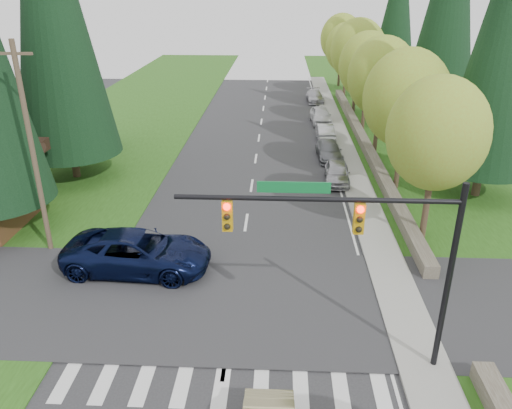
# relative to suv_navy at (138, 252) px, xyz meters

# --- Properties ---
(grass_east) EXTENTS (14.00, 110.00, 0.06)m
(grass_east) POSITION_rel_suv_navy_xyz_m (17.58, 9.70, -0.89)
(grass_east) COLOR #244A13
(grass_east) RESTS_ON ground
(grass_west) EXTENTS (14.00, 110.00, 0.06)m
(grass_west) POSITION_rel_suv_navy_xyz_m (-8.42, 9.70, -0.89)
(grass_west) COLOR #244A13
(grass_west) RESTS_ON ground
(cross_street) EXTENTS (120.00, 8.00, 0.10)m
(cross_street) POSITION_rel_suv_navy_xyz_m (4.58, -2.30, -0.92)
(cross_street) COLOR #28282B
(cross_street) RESTS_ON ground
(sidewalk_east) EXTENTS (1.80, 80.00, 0.13)m
(sidewalk_east) POSITION_rel_suv_navy_xyz_m (11.48, 11.70, -0.85)
(sidewalk_east) COLOR gray
(sidewalk_east) RESTS_ON ground
(curb_east) EXTENTS (0.20, 80.00, 0.13)m
(curb_east) POSITION_rel_suv_navy_xyz_m (10.63, 11.70, -0.85)
(curb_east) COLOR gray
(curb_east) RESTS_ON ground
(stone_wall_north) EXTENTS (0.70, 40.00, 0.70)m
(stone_wall_north) POSITION_rel_suv_navy_xyz_m (13.18, 19.70, -0.57)
(stone_wall_north) COLOR #4C4438
(stone_wall_north) RESTS_ON ground
(traffic_signal) EXTENTS (8.70, 0.37, 6.80)m
(traffic_signal) POSITION_rel_suv_navy_xyz_m (8.95, -5.80, 4.06)
(traffic_signal) COLOR black
(traffic_signal) RESTS_ON ground
(utility_pole) EXTENTS (1.60, 0.24, 10.00)m
(utility_pole) POSITION_rel_suv_navy_xyz_m (-4.92, 1.70, 4.22)
(utility_pole) COLOR #473828
(utility_pole) RESTS_ON ground
(decid_tree_0) EXTENTS (4.80, 4.80, 8.37)m
(decid_tree_0) POSITION_rel_suv_navy_xyz_m (13.78, 3.70, 4.68)
(decid_tree_0) COLOR #38281C
(decid_tree_0) RESTS_ON ground
(decid_tree_1) EXTENTS (5.20, 5.20, 8.80)m
(decid_tree_1) POSITION_rel_suv_navy_xyz_m (13.88, 10.70, 4.88)
(decid_tree_1) COLOR #38281C
(decid_tree_1) RESTS_ON ground
(decid_tree_2) EXTENTS (5.00, 5.00, 8.82)m
(decid_tree_2) POSITION_rel_suv_navy_xyz_m (13.68, 17.70, 5.01)
(decid_tree_2) COLOR #38281C
(decid_tree_2) RESTS_ON ground
(decid_tree_3) EXTENTS (5.00, 5.00, 8.55)m
(decid_tree_3) POSITION_rel_suv_navy_xyz_m (13.78, 24.70, 4.74)
(decid_tree_3) COLOR #38281C
(decid_tree_3) RESTS_ON ground
(decid_tree_4) EXTENTS (5.40, 5.40, 9.18)m
(decid_tree_4) POSITION_rel_suv_navy_xyz_m (13.88, 31.70, 5.14)
(decid_tree_4) COLOR #38281C
(decid_tree_4) RESTS_ON ground
(decid_tree_5) EXTENTS (4.80, 4.80, 8.30)m
(decid_tree_5) POSITION_rel_suv_navy_xyz_m (13.68, 38.70, 4.61)
(decid_tree_5) COLOR #38281C
(decid_tree_5) RESTS_ON ground
(decid_tree_6) EXTENTS (5.20, 5.20, 8.86)m
(decid_tree_6) POSITION_rel_suv_navy_xyz_m (13.78, 45.70, 4.94)
(decid_tree_6) COLOR #38281C
(decid_tree_6) RESTS_ON ground
(conifer_w_e) EXTENTS (5.78, 5.78, 18.80)m
(conifer_w_e) POSITION_rel_suv_navy_xyz_m (-9.42, 17.70, 9.37)
(conifer_w_e) COLOR #38281C
(conifer_w_e) RESTS_ON ground
(conifer_e_a) EXTENTS (5.44, 5.44, 17.80)m
(conifer_e_a) POSITION_rel_suv_navy_xyz_m (18.58, 9.70, 8.87)
(conifer_e_a) COLOR #38281C
(conifer_e_a) RESTS_ON ground
(conifer_e_b) EXTENTS (6.12, 6.12, 19.80)m
(conifer_e_b) POSITION_rel_suv_navy_xyz_m (19.58, 23.70, 9.87)
(conifer_e_b) COLOR #38281C
(conifer_e_b) RESTS_ON ground
(conifer_e_c) EXTENTS (5.10, 5.10, 16.80)m
(conifer_e_c) POSITION_rel_suv_navy_xyz_m (18.58, 37.70, 8.37)
(conifer_e_c) COLOR #38281C
(conifer_e_c) RESTS_ON ground
(suv_navy) EXTENTS (6.78, 3.42, 1.84)m
(suv_navy) POSITION_rel_suv_navy_xyz_m (0.00, 0.00, 0.00)
(suv_navy) COLOR black
(suv_navy) RESTS_ON ground
(parked_car_a) EXTENTS (1.84, 4.07, 1.35)m
(parked_car_a) POSITION_rel_suv_navy_xyz_m (10.18, 11.59, -0.24)
(parked_car_a) COLOR #A1A2A6
(parked_car_a) RESTS_ON ground
(parked_car_b) EXTENTS (1.93, 4.39, 1.26)m
(parked_car_b) POSITION_rel_suv_navy_xyz_m (10.08, 16.47, -0.29)
(parked_car_b) COLOR slate
(parked_car_b) RESTS_ON ground
(parked_car_c) EXTENTS (1.50, 3.92, 1.28)m
(parked_car_c) POSITION_rel_suv_navy_xyz_m (10.18, 21.16, -0.28)
(parked_car_c) COLOR #BABABF
(parked_car_c) RESTS_ON ground
(parked_car_d) EXTENTS (2.05, 4.56, 1.52)m
(parked_car_d) POSITION_rel_suv_navy_xyz_m (10.18, 26.83, -0.16)
(parked_car_d) COLOR silver
(parked_car_d) RESTS_ON ground
(parked_car_e) EXTENTS (1.95, 4.39, 1.25)m
(parked_car_e) POSITION_rel_suv_navy_xyz_m (10.18, 36.21, -0.29)
(parked_car_e) COLOR #ADACB2
(parked_car_e) RESTS_ON ground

